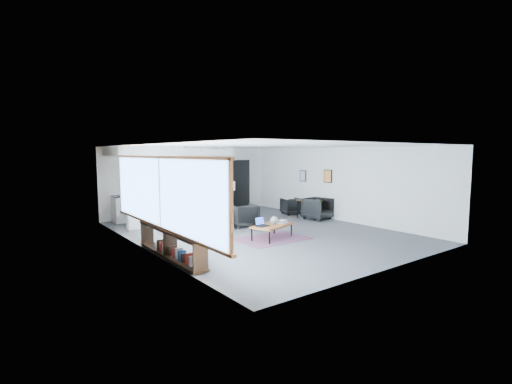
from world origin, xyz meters
TOP-DOWN VIEW (x-y plane):
  - room at (0.00, 0.00)m, footprint 7.02×9.02m
  - window at (-3.46, -0.90)m, footprint 0.10×5.95m
  - console at (-3.30, -1.05)m, footprint 0.35×3.00m
  - kitchenette at (-1.20, 3.71)m, footprint 4.20×1.96m
  - doorway at (2.30, 4.42)m, footprint 1.10×0.12m
  - track_light at (-0.59, 2.20)m, footprint 1.60×0.07m
  - wall_art_lower at (3.47, 0.40)m, footprint 0.03×0.38m
  - wall_art_upper at (3.47, 1.70)m, footprint 0.03×0.34m
  - kilim_rug at (-0.25, -0.96)m, footprint 1.97×1.35m
  - coffee_table at (-0.25, -0.96)m, footprint 1.39×1.03m
  - laptop at (-0.61, -0.92)m, footprint 0.36×0.31m
  - ceramic_pot at (-0.20, -0.97)m, footprint 0.23×0.23m
  - book_stack at (0.12, -0.94)m, footprint 0.33×0.29m
  - coaster at (-0.08, -1.16)m, footprint 0.12×0.12m
  - armchair_left at (-0.97, 0.99)m, footprint 0.91×0.88m
  - armchair_right at (0.13, 0.95)m, footprint 0.92×0.88m
  - floor_lamp at (-0.28, 1.24)m, footprint 0.49×0.49m
  - dining_table at (3.00, 0.74)m, footprint 0.97×0.97m
  - dining_chair_near at (3.00, 0.43)m, footprint 0.81×0.77m
  - dining_chair_far at (3.00, 1.84)m, footprint 0.71×0.68m
  - microwave at (-0.63, 4.15)m, footprint 0.60×0.34m

SIDE VIEW (x-z plane):
  - kilim_rug at x=-0.25m, z-range 0.00..0.01m
  - dining_chair_far at x=3.00m, z-range 0.00..0.60m
  - console at x=-3.30m, z-range -0.07..0.73m
  - dining_chair_near at x=3.00m, z-range 0.00..0.74m
  - coffee_table at x=-0.25m, z-range 0.17..0.58m
  - armchair_left at x=-0.97m, z-range 0.00..0.76m
  - armchair_right at x=0.13m, z-range 0.00..0.81m
  - coaster at x=-0.08m, z-range 0.41..0.41m
  - book_stack at x=0.12m, z-range 0.40..0.49m
  - laptop at x=-0.61m, z-range 0.36..0.59m
  - ceramic_pot at x=-0.20m, z-range 0.41..0.64m
  - dining_table at x=3.00m, z-range 0.28..0.97m
  - doorway at x=2.30m, z-range 0.00..2.15m
  - microwave at x=-0.63m, z-range 0.93..1.33m
  - floor_lamp at x=-0.28m, z-range 0.54..2.02m
  - room at x=0.00m, z-range -0.01..2.61m
  - kitchenette at x=-1.20m, z-range 0.08..2.68m
  - window at x=-3.46m, z-range 0.63..2.29m
  - wall_art_upper at x=3.47m, z-range 1.28..1.72m
  - wall_art_lower at x=3.47m, z-range 1.31..1.79m
  - track_light at x=-0.59m, z-range 2.45..2.60m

